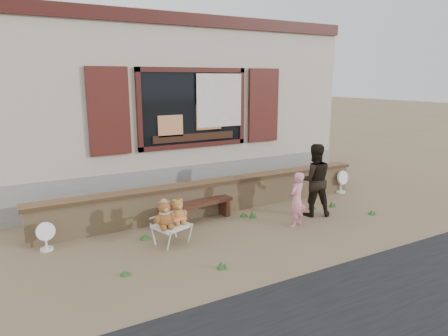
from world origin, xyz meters
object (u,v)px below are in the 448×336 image
child (297,200)px  folding_chair (172,227)px  bench (196,208)px  teddy_bear_right (178,210)px  adult (314,180)px  teddy_bear_left (164,214)px

child → folding_chair: bearing=-29.7°
bench → teddy_bear_right: teddy_bear_right is taller
folding_chair → child: 2.35m
bench → teddy_bear_right: 0.97m
adult → bench: bearing=6.0°
teddy_bear_right → child: bearing=-28.6°
teddy_bear_right → adult: (2.86, -0.07, 0.18)m
bench → teddy_bear_left: size_ratio=3.39×
teddy_bear_right → adult: 2.87m
teddy_bear_left → child: 2.46m
folding_chair → child: child is taller
folding_chair → adult: adult is taller
bench → folding_chair: size_ratio=2.39×
bench → teddy_bear_right: (-0.65, -0.67, 0.26)m
child → adult: bearing=-175.3°
bench → adult: size_ratio=1.07×
teddy_bear_left → adult: 3.13m
bench → folding_chair: bench is taller
bench → folding_chair: bearing=-146.6°
teddy_bear_right → bench: bearing=27.9°
folding_chair → adult: size_ratio=0.45×
folding_chair → adult: 3.02m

